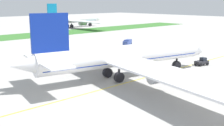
# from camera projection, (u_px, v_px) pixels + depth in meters

# --- Properties ---
(ground_plane) EXTENTS (600.00, 600.00, 0.00)m
(ground_plane) POSITION_uv_depth(u_px,v_px,m) (119.00, 82.00, 66.89)
(ground_plane) COLOR #ADAAA5
(ground_plane) RESTS_ON ground
(apron_taxi_line) EXTENTS (280.00, 0.36, 0.01)m
(apron_taxi_line) POSITION_uv_depth(u_px,v_px,m) (124.00, 83.00, 65.62)
(apron_taxi_line) COLOR yellow
(apron_taxi_line) RESTS_ON ground
(airliner_foreground) EXTENTS (52.02, 84.41, 15.87)m
(airliner_foreground) POSITION_uv_depth(u_px,v_px,m) (123.00, 56.00, 68.94)
(airliner_foreground) COLOR white
(airliner_foreground) RESTS_ON ground
(pushback_tug) EXTENTS (5.93, 3.01, 2.22)m
(pushback_tug) POSITION_uv_depth(u_px,v_px,m) (202.00, 62.00, 83.93)
(pushback_tug) COLOR #26262B
(pushback_tug) RESTS_ON ground
(service_truck_fuel_bowser) EXTENTS (5.89, 4.33, 2.50)m
(service_truck_fuel_bowser) POSITION_uv_depth(u_px,v_px,m) (127.00, 42.00, 120.76)
(service_truck_fuel_bowser) COLOR #33478C
(service_truck_fuel_bowser) RESTS_ON ground
(parked_airliner_far_right) EXTENTS (48.49, 76.30, 16.72)m
(parked_airliner_far_right) POSITION_uv_depth(u_px,v_px,m) (72.00, 19.00, 204.56)
(parked_airliner_far_right) COLOR white
(parked_airliner_far_right) RESTS_ON ground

